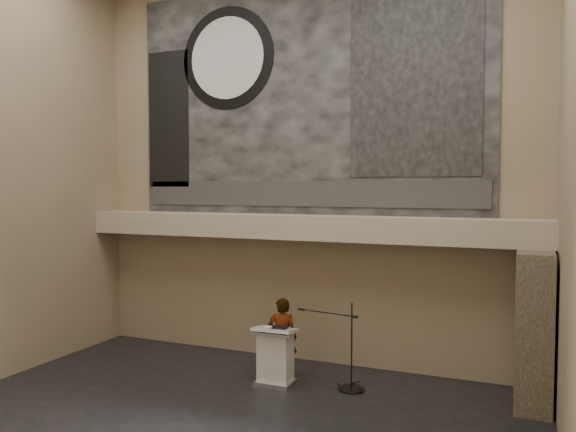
% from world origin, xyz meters
% --- Properties ---
extents(floor, '(10.00, 10.00, 0.00)m').
position_xyz_m(floor, '(0.00, 0.00, 0.00)').
color(floor, black).
rests_on(floor, ground).
extents(wall_back, '(10.00, 0.02, 8.50)m').
position_xyz_m(wall_back, '(0.00, 4.00, 4.25)').
color(wall_back, '#827353').
rests_on(wall_back, floor).
extents(wall_right, '(0.02, 8.00, 8.50)m').
position_xyz_m(wall_right, '(5.00, 0.00, 4.25)').
color(wall_right, '#827353').
rests_on(wall_right, floor).
extents(soffit, '(10.00, 0.80, 0.50)m').
position_xyz_m(soffit, '(0.00, 3.60, 2.95)').
color(soffit, tan).
rests_on(soffit, wall_back).
extents(sprinkler_left, '(0.04, 0.04, 0.06)m').
position_xyz_m(sprinkler_left, '(-1.60, 3.55, 2.67)').
color(sprinkler_left, '#B2893D').
rests_on(sprinkler_left, soffit).
extents(sprinkler_right, '(0.04, 0.04, 0.06)m').
position_xyz_m(sprinkler_right, '(1.90, 3.55, 2.67)').
color(sprinkler_right, '#B2893D').
rests_on(sprinkler_right, soffit).
extents(banner, '(8.00, 0.05, 5.00)m').
position_xyz_m(banner, '(0.00, 3.97, 5.70)').
color(banner, black).
rests_on(banner, wall_back).
extents(banner_text_strip, '(7.76, 0.02, 0.55)m').
position_xyz_m(banner_text_strip, '(0.00, 3.93, 3.65)').
color(banner_text_strip, '#2A2A2A').
rests_on(banner_text_strip, banner).
extents(banner_clock_rim, '(2.30, 0.02, 2.30)m').
position_xyz_m(banner_clock_rim, '(-1.80, 3.93, 6.70)').
color(banner_clock_rim, black).
rests_on(banner_clock_rim, banner).
extents(banner_clock_face, '(1.84, 0.02, 1.84)m').
position_xyz_m(banner_clock_face, '(-1.80, 3.91, 6.70)').
color(banner_clock_face, silver).
rests_on(banner_clock_face, banner).
extents(banner_building_print, '(2.60, 0.02, 3.60)m').
position_xyz_m(banner_building_print, '(2.40, 3.93, 5.80)').
color(banner_building_print, black).
rests_on(banner_building_print, banner).
extents(banner_brick_print, '(1.10, 0.02, 3.20)m').
position_xyz_m(banner_brick_print, '(-3.40, 3.93, 5.40)').
color(banner_brick_print, black).
rests_on(banner_brick_print, banner).
extents(stone_pier, '(0.60, 1.40, 2.70)m').
position_xyz_m(stone_pier, '(4.65, 3.15, 1.35)').
color(stone_pier, '#443929').
rests_on(stone_pier, floor).
extents(lectern, '(0.79, 0.57, 1.14)m').
position_xyz_m(lectern, '(0.11, 2.32, 0.55)').
color(lectern, silver).
rests_on(lectern, floor).
extents(binder, '(0.29, 0.24, 0.04)m').
position_xyz_m(binder, '(0.21, 2.28, 1.12)').
color(binder, black).
rests_on(binder, lectern).
extents(papers, '(0.26, 0.32, 0.00)m').
position_xyz_m(papers, '(-0.01, 2.26, 1.10)').
color(papers, silver).
rests_on(papers, lectern).
extents(speaker_person, '(0.66, 0.51, 1.60)m').
position_xyz_m(speaker_person, '(0.06, 2.77, 0.80)').
color(speaker_person, silver).
rests_on(speaker_person, floor).
extents(mic_stand, '(1.41, 0.52, 1.64)m').
position_xyz_m(mic_stand, '(1.50, 2.64, 0.23)').
color(mic_stand, black).
rests_on(mic_stand, floor).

